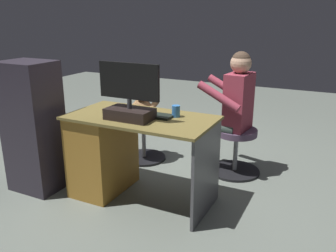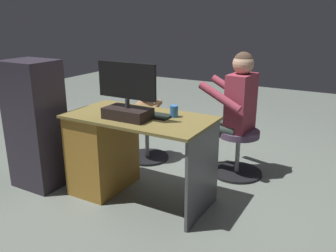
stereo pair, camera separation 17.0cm
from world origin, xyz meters
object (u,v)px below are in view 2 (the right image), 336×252
at_px(visitor_chair, 238,149).
at_px(person, 232,104).
at_px(cup, 174,111).
at_px(office_chair_teddy, 147,136).
at_px(teddy_bear, 147,103).
at_px(tv_remote, 115,111).
at_px(computer_mouse, 119,108).
at_px(monitor, 127,102).
at_px(desk, 111,149).
at_px(keyboard, 147,114).

bearing_deg(visitor_chair, person, 6.10).
bearing_deg(visitor_chair, cup, 67.78).
distance_m(office_chair_teddy, teddy_bear, 0.37).
distance_m(tv_remote, visitor_chair, 1.29).
bearing_deg(computer_mouse, monitor, 141.30).
relative_size(tv_remote, visitor_chair, 0.30).
relative_size(desk, visitor_chair, 2.40).
relative_size(monitor, keyboard, 1.25).
bearing_deg(monitor, keyboard, -117.48).
height_order(computer_mouse, teddy_bear, teddy_bear).
distance_m(keyboard, teddy_bear, 0.88).
height_order(desk, monitor, monitor).
height_order(keyboard, visitor_chair, keyboard).
bearing_deg(monitor, tv_remote, -26.10).
height_order(desk, person, person).
bearing_deg(teddy_bear, desk, 98.37).
relative_size(cup, person, 0.08).
relative_size(computer_mouse, cup, 1.01).
bearing_deg(teddy_bear, tv_remote, 103.28).
distance_m(teddy_bear, person, 0.93).
bearing_deg(office_chair_teddy, monitor, 114.13).
relative_size(tv_remote, person, 0.12).
height_order(desk, office_chair_teddy, desk).
relative_size(desk, computer_mouse, 12.61).
distance_m(computer_mouse, tv_remote, 0.07).
bearing_deg(tv_remote, office_chair_teddy, -69.49).
height_order(cup, teddy_bear, teddy_bear).
distance_m(keyboard, cup, 0.23).
relative_size(tv_remote, office_chair_teddy, 0.32).
height_order(tv_remote, office_chair_teddy, tv_remote).
xyz_separation_m(computer_mouse, cup, (-0.52, -0.05, 0.03)).
distance_m(computer_mouse, office_chair_teddy, 0.87).
xyz_separation_m(cup, tv_remote, (0.50, 0.12, -0.04)).
bearing_deg(person, visitor_chair, -173.90).
height_order(cup, tv_remote, cup).
bearing_deg(person, desk, 47.12).
bearing_deg(visitor_chair, desk, 44.72).
xyz_separation_m(office_chair_teddy, person, (-0.92, -0.10, 0.45)).
xyz_separation_m(cup, person, (-0.23, -0.75, -0.07)).
height_order(computer_mouse, person, person).
relative_size(computer_mouse, tv_remote, 0.64).
relative_size(teddy_bear, person, 0.32).
relative_size(monitor, visitor_chair, 1.04).
bearing_deg(monitor, teddy_bear, -66.18).
relative_size(keyboard, person, 0.35).
relative_size(teddy_bear, visitor_chair, 0.77).
bearing_deg(monitor, desk, -20.85).
relative_size(office_chair_teddy, teddy_bear, 1.22).
distance_m(cup, teddy_bear, 0.97).
distance_m(monitor, office_chair_teddy, 1.14).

